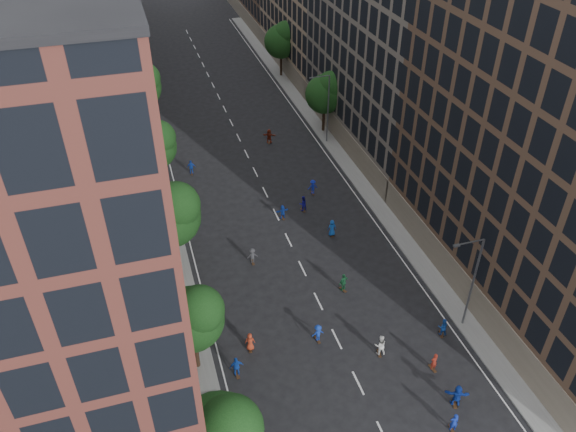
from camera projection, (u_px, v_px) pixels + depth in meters
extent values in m
plane|color=black|center=(256.00, 174.00, 65.96)|extent=(240.00, 240.00, 0.00)
cube|color=slate|center=(147.00, 158.00, 68.91)|extent=(4.00, 105.00, 0.15)
cube|color=slate|center=(330.00, 131.00, 74.53)|extent=(4.00, 105.00, 0.15)
cube|color=#5B2A22|center=(38.00, 262.00, 30.23)|extent=(14.00, 22.00, 30.00)
cube|color=#90785E|center=(47.00, 67.00, 47.64)|extent=(14.00, 26.00, 34.00)
cube|color=#5B2A22|center=(62.00, 23.00, 67.22)|extent=(14.00, 20.00, 28.00)
cube|color=#615850|center=(405.00, 7.00, 63.81)|extent=(14.00, 28.00, 33.00)
sphere|color=black|center=(230.00, 429.00, 31.16)|extent=(3.90, 3.90, 3.90)
cylinder|color=black|center=(196.00, 350.00, 42.11)|extent=(0.36, 0.36, 3.70)
sphere|color=black|center=(192.00, 319.00, 40.14)|extent=(4.80, 4.80, 4.80)
sphere|color=black|center=(199.00, 310.00, 39.20)|extent=(3.60, 3.60, 3.60)
cylinder|color=black|center=(174.00, 250.00, 51.25)|extent=(0.36, 0.36, 4.22)
sphere|color=black|center=(169.00, 216.00, 48.99)|extent=(5.60, 5.60, 5.60)
sphere|color=black|center=(176.00, 205.00, 47.90)|extent=(4.20, 4.20, 4.20)
cylinder|color=black|center=(158.00, 175.00, 62.20)|extent=(0.36, 0.36, 3.87)
sphere|color=black|center=(153.00, 147.00, 60.13)|extent=(5.00, 5.00, 5.00)
sphere|color=black|center=(158.00, 138.00, 59.15)|extent=(3.75, 3.75, 3.75)
cylinder|color=black|center=(145.00, 113.00, 74.53)|extent=(0.36, 0.36, 4.05)
sphere|color=black|center=(140.00, 87.00, 72.37)|extent=(5.40, 5.40, 5.40)
sphere|color=black|center=(145.00, 78.00, 71.32)|extent=(4.05, 4.05, 4.05)
cylinder|color=black|center=(135.00, 71.00, 87.00)|extent=(0.36, 0.36, 3.78)
sphere|color=black|center=(132.00, 49.00, 84.98)|extent=(4.80, 4.80, 4.80)
sphere|color=black|center=(135.00, 42.00, 84.05)|extent=(3.60, 3.60, 3.60)
cylinder|color=black|center=(324.00, 118.00, 73.68)|extent=(0.36, 0.36, 3.74)
sphere|color=black|center=(325.00, 94.00, 71.68)|extent=(5.00, 5.00, 5.00)
sphere|color=black|center=(331.00, 86.00, 70.70)|extent=(3.75, 3.75, 3.75)
cylinder|color=black|center=(281.00, 64.00, 89.10)|extent=(0.36, 0.36, 3.96)
sphere|color=black|center=(281.00, 42.00, 86.99)|extent=(5.20, 5.20, 5.20)
sphere|color=black|center=(286.00, 34.00, 85.97)|extent=(3.90, 3.90, 3.90)
cylinder|color=#595B60|center=(472.00, 284.00, 44.11)|extent=(0.18, 0.18, 9.00)
cylinder|color=#595B60|center=(470.00, 242.00, 41.19)|extent=(2.40, 0.12, 0.12)
cube|color=#595B60|center=(457.00, 246.00, 40.96)|extent=(0.50, 0.22, 0.15)
cylinder|color=#595B60|center=(328.00, 110.00, 69.67)|extent=(0.18, 0.18, 9.00)
cylinder|color=#595B60|center=(320.00, 77.00, 66.74)|extent=(2.40, 0.12, 0.12)
cube|color=#595B60|center=(311.00, 78.00, 66.51)|extent=(0.50, 0.22, 0.15)
imported|color=#122897|center=(454.00, 423.00, 38.29)|extent=(0.68, 0.51, 1.68)
imported|color=#1342A0|center=(443.00, 327.00, 45.36)|extent=(0.96, 0.85, 1.63)
imported|color=#1334A1|center=(318.00, 333.00, 44.86)|extent=(1.08, 0.70, 1.59)
imported|color=#1644B3|center=(237.00, 367.00, 42.02)|extent=(1.07, 0.45, 1.82)
imported|color=#13329F|center=(457.00, 396.00, 39.91)|extent=(1.82, 1.22, 1.88)
imported|color=#A1321A|center=(250.00, 342.00, 44.10)|extent=(0.89, 0.68, 1.64)
imported|color=maroon|center=(434.00, 362.00, 42.52)|extent=(0.64, 0.47, 1.63)
imported|color=white|center=(380.00, 346.00, 43.66)|extent=(1.05, 0.89, 1.89)
imported|color=#37373C|center=(252.00, 256.00, 52.62)|extent=(1.05, 0.62, 1.60)
imported|color=#1C5F34|center=(343.00, 283.00, 49.51)|extent=(1.15, 0.83, 1.81)
imported|color=#1337A2|center=(283.00, 212.00, 58.40)|extent=(1.46, 0.57, 1.54)
imported|color=blue|center=(332.00, 228.00, 55.97)|extent=(0.90, 0.61, 1.77)
imported|color=#1E15B0|center=(194.00, 217.00, 57.63)|extent=(0.70, 0.59, 1.64)
imported|color=#151295|center=(303.00, 204.00, 59.47)|extent=(0.94, 0.79, 1.72)
imported|color=#1626B4|center=(313.00, 187.00, 62.10)|extent=(1.12, 0.66, 1.71)
imported|color=#1643B8|center=(191.00, 168.00, 65.52)|extent=(1.06, 0.58, 1.71)
imported|color=maroon|center=(269.00, 137.00, 71.60)|extent=(1.77, 1.21, 1.84)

